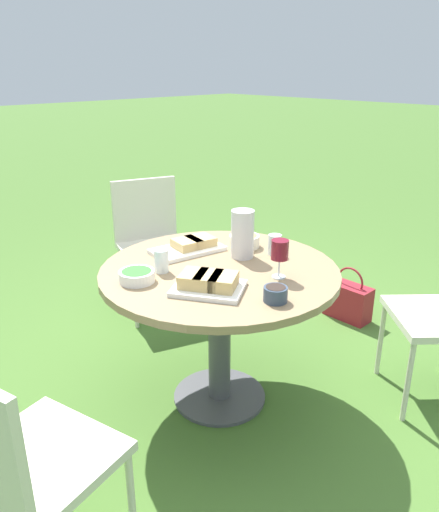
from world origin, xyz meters
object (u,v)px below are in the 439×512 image
at_px(dining_table, 220,291).
at_px(chair_far_back, 15,457).
at_px(chair_near_right, 151,235).
at_px(wine_glass, 280,251).
at_px(water_pitcher, 242,234).
at_px(handbag, 348,301).

relative_size(dining_table, chair_far_back, 1.25).
bearing_deg(chair_near_right, wine_glass, 168.16).
distance_m(chair_near_right, water_pitcher, 1.12).
relative_size(chair_far_back, handbag, 2.42).
relative_size(chair_near_right, water_pitcher, 3.77).
bearing_deg(dining_table, water_pitcher, -81.12).
height_order(chair_near_right, chair_far_back, same).
relative_size(chair_near_right, chair_far_back, 1.00).
relative_size(wine_glass, handbag, 0.48).
bearing_deg(wine_glass, chair_near_right, -11.84).
bearing_deg(water_pitcher, chair_near_right, -11.46).
height_order(dining_table, water_pitcher, water_pitcher).
relative_size(dining_table, wine_glass, 6.35).
bearing_deg(chair_near_right, handbag, -142.09).
xyz_separation_m(chair_near_right, chair_far_back, (-1.37, 1.51, 0.00)).
height_order(chair_near_right, handbag, chair_near_right).
height_order(chair_near_right, water_pitcher, water_pitcher).
relative_size(chair_far_back, water_pitcher, 3.77).
xyz_separation_m(chair_near_right, wine_glass, (-1.35, 0.28, 0.32)).
bearing_deg(chair_near_right, water_pitcher, 168.54).
relative_size(dining_table, chair_near_right, 1.25).
distance_m(dining_table, chair_far_back, 1.16).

